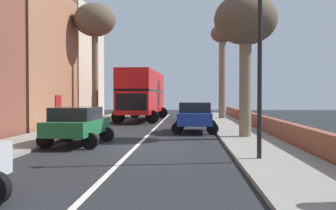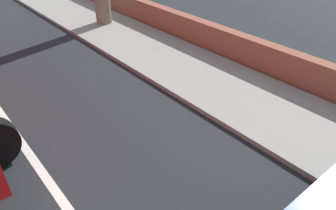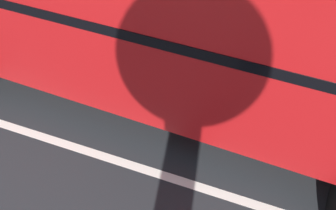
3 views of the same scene
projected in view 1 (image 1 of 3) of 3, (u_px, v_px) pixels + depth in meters
ground_plane at (136, 147)px, 15.71m from camera, size 84.00×84.00×0.00m
road_centre_line at (136, 147)px, 15.71m from camera, size 0.16×54.00×0.01m
sidewalk_left at (18, 144)px, 15.96m from camera, size 2.60×60.00×0.12m
sidewalk_right at (258, 146)px, 15.45m from camera, size 2.60×60.00×0.12m
boundary_wall_right at (298, 136)px, 15.36m from camera, size 0.36×54.00×0.90m
double_decker_bus at (142, 92)px, 32.30m from camera, size 3.82×10.58×4.06m
parked_car_blue_right_1 at (195, 115)px, 21.86m from camera, size 2.59×4.32×1.69m
parked_car_green_left_2 at (78, 123)px, 16.15m from camera, size 2.57×4.12×1.59m
street_tree_right_1 at (222, 46)px, 33.78m from camera, size 2.04×2.04×8.17m
street_tree_left_2 at (95, 23)px, 29.03m from camera, size 3.11×3.11×8.87m
street_tree_right_3 at (246, 24)px, 18.44m from camera, size 2.99×2.99×6.78m
lamppost_right at (260, 39)px, 11.93m from camera, size 0.32×0.32×6.31m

